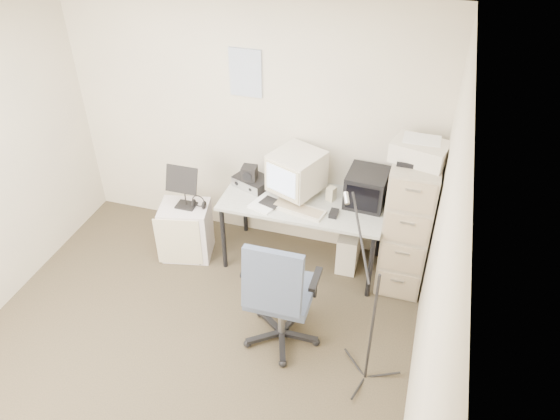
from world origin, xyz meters
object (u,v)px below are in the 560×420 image
(filing_cabinet, at_px, (408,223))
(desk, at_px, (303,231))
(office_chair, at_px, (282,289))
(side_cart, at_px, (187,230))

(filing_cabinet, relative_size, desk, 0.87)
(office_chair, xyz_separation_m, side_cart, (-1.21, 0.79, -0.27))
(desk, relative_size, side_cart, 2.62)
(filing_cabinet, distance_m, side_cart, 2.12)
(filing_cabinet, height_order, desk, filing_cabinet)
(filing_cabinet, distance_m, office_chair, 1.35)
(office_chair, height_order, side_cart, office_chair)
(side_cart, bearing_deg, office_chair, -45.59)
(filing_cabinet, bearing_deg, office_chair, -129.78)
(filing_cabinet, distance_m, desk, 0.99)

